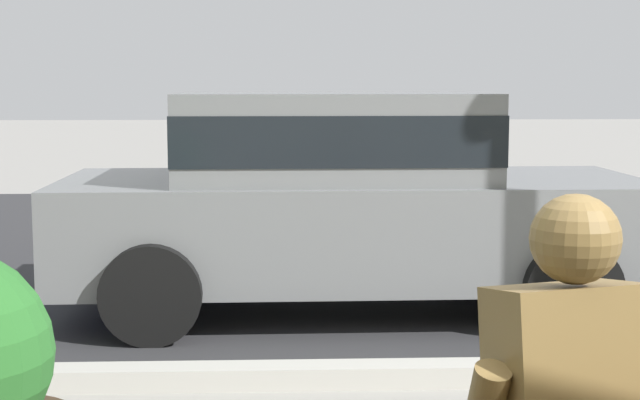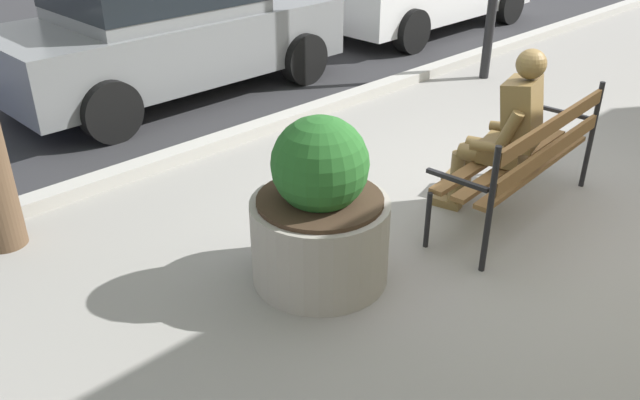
# 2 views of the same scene
# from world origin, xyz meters

# --- Properties ---
(ground_plane) EXTENTS (80.00, 80.00, 0.00)m
(ground_plane) POSITION_xyz_m (0.00, 0.00, 0.00)
(ground_plane) COLOR gray
(street_surface) EXTENTS (60.00, 9.00, 0.01)m
(street_surface) POSITION_xyz_m (0.00, 7.50, 0.00)
(street_surface) COLOR #2D2D30
(street_surface) RESTS_ON ground
(curb_stone) EXTENTS (60.00, 0.20, 0.12)m
(curb_stone) POSITION_xyz_m (0.00, 2.90, 0.06)
(curb_stone) COLOR #B2AFA8
(curb_stone) RESTS_ON ground
(park_bench) EXTENTS (1.83, 0.66, 0.95)m
(park_bench) POSITION_xyz_m (-0.09, 0.07, 0.54)
(park_bench) COLOR brown
(park_bench) RESTS_ON ground
(bronze_statue_seated) EXTENTS (0.61, 0.87, 1.37)m
(bronze_statue_seated) POSITION_xyz_m (-0.18, 0.29, 0.67)
(bronze_statue_seated) COLOR brown
(bronze_statue_seated) RESTS_ON ground
(concrete_planter) EXTENTS (0.93, 0.93, 1.17)m
(concrete_planter) POSITION_xyz_m (-1.83, 0.58, 0.48)
(concrete_planter) COLOR gray
(concrete_planter) RESTS_ON ground
(parked_car_grey) EXTENTS (4.12, 1.96, 1.56)m
(parked_car_grey) POSITION_xyz_m (-0.40, 4.64, 0.84)
(parked_car_grey) COLOR slate
(parked_car_grey) RESTS_ON ground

